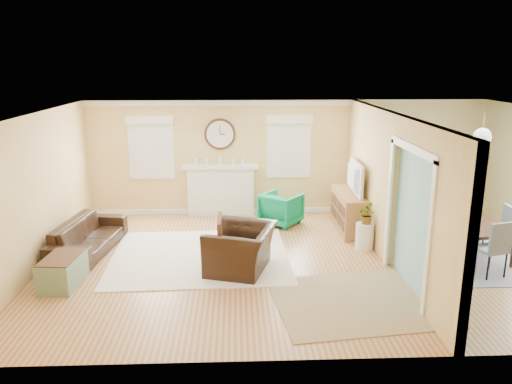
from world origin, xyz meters
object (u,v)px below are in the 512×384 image
eames_chair (241,249)px  green_chair (281,209)px  sofa (88,236)px  credenza (350,211)px  dining_table (463,236)px

eames_chair → green_chair: size_ratio=1.52×
eames_chair → sofa: bearing=-91.9°
sofa → credenza: credenza is taller
dining_table → eames_chair: bearing=88.6°
credenza → eames_chair: bearing=-138.6°
eames_chair → credenza: bearing=148.5°
eames_chair → dining_table: eames_chair is taller
dining_table → green_chair: bearing=50.6°
sofa → eames_chair: (2.82, -0.97, 0.08)m
eames_chair → green_chair: 2.58m
eames_chair → green_chair: eames_chair is taller
sofa → eames_chair: 2.98m
green_chair → credenza: (1.41, -0.39, 0.05)m
sofa → green_chair: 3.98m
green_chair → credenza: size_ratio=0.49×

